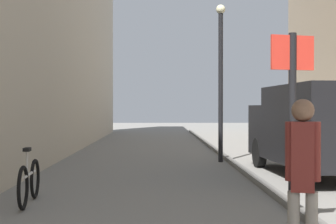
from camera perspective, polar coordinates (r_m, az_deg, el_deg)
The scene contains 7 objects.
ground_plane at distance 14.24m, azimuth 1.24°, elevation -6.15°, with size 80.00×80.00×0.00m, color gray.
kerb_strip at distance 14.38m, azimuth 7.58°, elevation -5.84°, with size 0.16×40.00×0.12m, color #615F5B.
pedestrian_main_foreground at distance 5.26m, azimuth 14.86°, elevation -6.60°, with size 0.34×0.25×1.74m.
delivery_van at distance 12.74m, azimuth 16.10°, elevation -1.64°, with size 2.24×5.24×2.17m.
street_sign_post at distance 6.65m, azimuth 13.76°, elevation -0.43°, with size 0.59×0.18×2.60m.
lamp_post at distance 15.50m, azimuth 5.92°, elevation 4.47°, with size 0.28×0.28×4.76m.
bicycle_leaning at distance 9.08m, azimuth -15.28°, elevation -7.56°, with size 0.16×1.77×0.98m.
Camera 1 is at (-0.59, -2.13, 1.66)m, focal length 54.41 mm.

